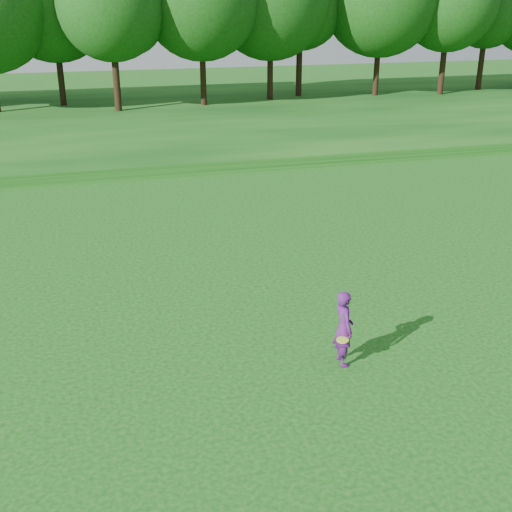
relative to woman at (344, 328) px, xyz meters
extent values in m
plane|color=#0D4611|center=(-3.99, -0.99, -0.93)|extent=(140.00, 140.00, 0.00)
cube|color=#0D4611|center=(-3.99, 33.01, -0.63)|extent=(130.00, 30.00, 0.60)
cube|color=gray|center=(-3.99, 19.01, -0.91)|extent=(130.00, 1.60, 0.04)
imported|color=#52176A|center=(0.00, 0.00, 0.00)|extent=(0.47, 0.70, 1.86)
cylinder|color=#CDFF28|center=(-0.14, -0.30, -0.14)|extent=(0.28, 0.28, 0.03)
camera|label=1|loc=(-5.55, -12.18, 7.15)|focal=45.00mm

